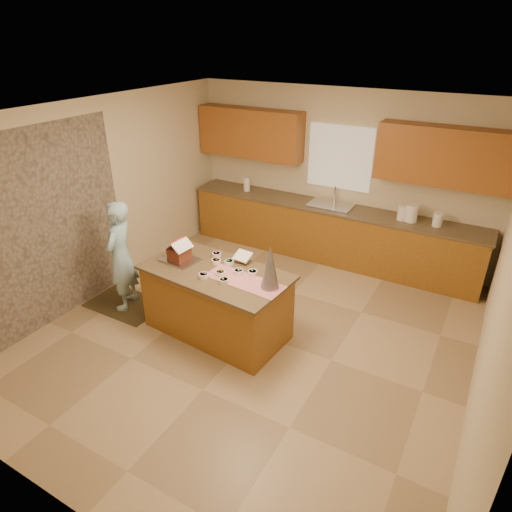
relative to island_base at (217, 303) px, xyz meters
The scene contains 28 objects.
floor 0.64m from the island_base, 21.88° to the left, with size 5.50×5.50×0.00m, color tan.
ceiling 2.33m from the island_base, 21.88° to the left, with size 5.50×5.50×0.00m, color silver.
wall_back 3.11m from the island_base, 81.31° to the left, with size 5.50×5.50×0.00m, color beige.
wall_front 2.77m from the island_base, 80.12° to the right, with size 5.50×5.50×0.00m, color beige.
wall_left 2.26m from the island_base, behind, with size 5.50×5.50×0.00m, color beige.
wall_right 3.10m from the island_base, ahead, with size 5.50×5.50×0.00m, color beige.
stone_accent 2.28m from the island_base, 163.03° to the right, with size 2.50×2.50×0.00m, color gray.
window_curtain 3.18m from the island_base, 81.22° to the left, with size 1.05×0.03×1.00m, color white.
back_counter_base 2.67m from the island_base, 80.34° to the left, with size 4.80×0.60×0.88m, color #995A1F.
back_counter_top 2.71m from the island_base, 80.34° to the left, with size 4.85×0.63×0.04m, color brown.
upper_cabinet_left 3.31m from the island_base, 111.84° to the left, with size 1.85×0.35×0.80m, color #9F5522.
upper_cabinet_right 3.71m from the island_base, 54.00° to the left, with size 1.85×0.35×0.80m, color #9F5522.
sink 2.71m from the island_base, 80.34° to the left, with size 0.70×0.45×0.12m, color silver.
faucet 2.92m from the island_base, 80.94° to the left, with size 0.03×0.03×0.28m, color silver.
island_base is the anchor object (origin of this frame).
island_top 0.44m from the island_base, ahead, with size 1.80×0.94×0.04m, color brown.
table_runner 0.63m from the island_base, ahead, with size 0.96×0.35×0.01m, color red.
baking_tray 0.71m from the island_base, behind, with size 0.44×0.33×0.02m, color silver.
cookbook 0.67m from the island_base, 63.48° to the left, with size 0.21×0.02×0.17m, color white.
tinsel_tree 1.04m from the island_base, ahead, with size 0.21×0.21×0.53m, color #9FA0AB.
rug 1.54m from the island_base, behind, with size 1.03×0.67×0.01m, color black.
boy 1.48m from the island_base, behind, with size 0.56×0.36×1.52m, color #9DC9DF.
canister_a 3.13m from the island_base, 58.98° to the left, with size 0.16×0.16×0.22m, color white.
canister_b 3.20m from the island_base, 57.01° to the left, with size 0.18×0.18×0.26m, color white.
canister_c 3.40m from the island_base, 51.68° to the left, with size 0.14×0.14×0.20m, color white.
paper_towel 2.92m from the island_base, 112.89° to the left, with size 0.11×0.11×0.24m, color white.
gingerbread_house 0.79m from the island_base, behind, with size 0.28×0.29×0.27m.
candy_bowls 0.50m from the island_base, 28.96° to the left, with size 0.75×0.64×0.05m.
Camera 1 is at (2.27, -3.99, 3.47)m, focal length 31.22 mm.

